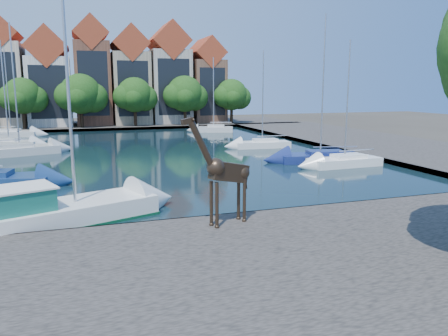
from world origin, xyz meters
The scene contains 25 objects.
ground centered at (0.00, 0.00, 0.00)m, with size 160.00×160.00×0.00m, color #38332B.
water_basin centered at (0.00, 24.00, 0.04)m, with size 38.00×50.00×0.08m, color black.
near_quay centered at (0.00, -7.00, 0.25)m, with size 50.00×14.00×0.50m, color #4E4944.
far_quay centered at (0.00, 56.00, 0.25)m, with size 60.00×16.00×0.50m, color #4E4944.
right_quay centered at (25.00, 24.00, 0.25)m, with size 14.00×52.00×0.50m, color #4E4944.
townhouse_west_mid centered at (-17.00, 55.99, 8.23)m, with size 5.94×9.18×16.79m.
townhouse_west_inner centered at (-10.50, 55.99, 7.35)m, with size 6.43×9.18×15.15m.
townhouse_center centered at (-4.00, 55.99, 8.36)m, with size 5.44×9.18×16.93m.
townhouse_east_inner centered at (2.00, 55.99, 7.73)m, with size 5.94×9.18×15.79m.
townhouse_east_mid centered at (8.50, 55.99, 8.10)m, with size 6.43×9.18×16.65m.
townhouse_east_end centered at (15.00, 55.99, 7.11)m, with size 5.44×9.18×14.43m.
far_tree_west centered at (-13.91, 50.49, 5.08)m, with size 6.76×5.20×7.36m.
far_tree_mid_west centered at (-5.89, 50.49, 5.29)m, with size 7.80×6.00×8.00m.
far_tree_mid_east centered at (2.10, 50.49, 5.13)m, with size 7.02×5.40×7.52m.
far_tree_east centered at (10.11, 50.49, 5.24)m, with size 7.54×5.80×7.84m.
far_tree_far_east centered at (18.09, 50.49, 5.08)m, with size 6.76×5.20×7.36m.
giraffe_statue centered at (-0.73, -1.58, 2.85)m, with size 3.27×1.38×4.77m.
motorsailer centered at (-8.31, 1.89, 0.86)m, with size 10.12×6.02×10.20m.
sailboat_left_c centered at (-12.00, 26.24, 0.70)m, with size 7.37×4.37×12.18m.
sailboat_left_d centered at (-13.72, 32.21, 0.67)m, with size 6.54×4.04×11.16m.
sailboat_left_e centered at (-15.00, 43.96, 0.64)m, with size 6.99×3.84×11.22m.
sailboat_right_a centered at (13.93, 11.17, 0.61)m, with size 6.16×2.36×10.03m.
sailboat_right_b centered at (13.14, 13.65, 0.63)m, with size 7.34×3.84×12.31m.
sailboat_right_c centered at (12.00, 23.64, 0.60)m, with size 5.99×2.55×10.10m.
sailboat_right_d centered at (12.00, 41.26, 0.69)m, with size 5.81×3.56×10.53m.
Camera 1 is at (-6.58, -19.07, 6.42)m, focal length 35.00 mm.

